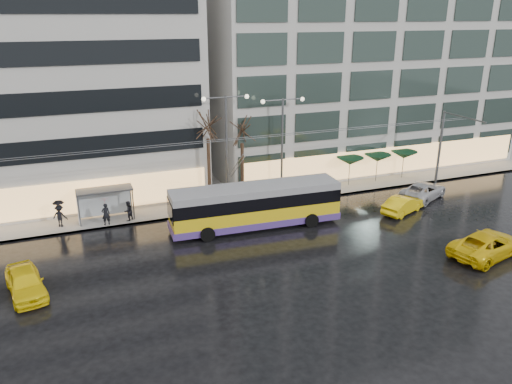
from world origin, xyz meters
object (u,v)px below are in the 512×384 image
street_lamp_near (226,135)px  trolleybus (256,207)px  bus_shelter (100,197)px  taxi_a (25,282)px

street_lamp_near → trolleybus: bearing=-85.5°
bus_shelter → street_lamp_near: 11.14m
bus_shelter → street_lamp_near: bearing=0.6°
street_lamp_near → taxi_a: (-15.39, -9.81, -5.21)m
trolleybus → taxi_a: bearing=-164.9°
trolleybus → bus_shelter: 12.10m
trolleybus → bus_shelter: trolleybus is taller
trolleybus → street_lamp_near: street_lamp_near is taller
bus_shelter → trolleybus: bearing=-26.6°
trolleybus → taxi_a: (-15.82, -4.28, -0.83)m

